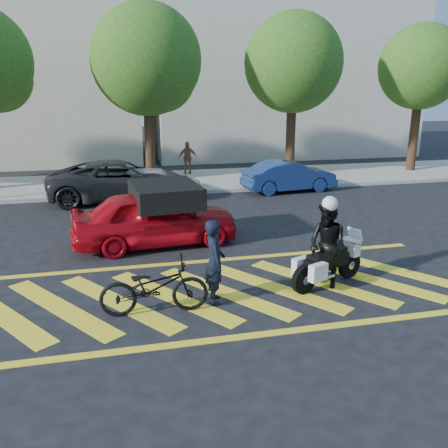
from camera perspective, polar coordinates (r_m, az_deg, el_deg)
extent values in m
plane|color=black|center=(10.03, -2.76, -8.43)|extent=(90.00, 90.00, 0.00)
cube|color=#9E998E|center=(21.44, -8.70, 4.95)|extent=(60.00, 5.00, 0.15)
cube|color=yellow|center=(10.16, -25.27, -9.73)|extent=(2.43, 3.21, 0.01)
cube|color=yellow|center=(9.97, -19.01, -9.50)|extent=(2.43, 3.21, 0.01)
cube|color=yellow|center=(9.90, -12.60, -9.16)|extent=(2.43, 3.21, 0.01)
cube|color=yellow|center=(9.95, -6.19, -8.70)|extent=(2.43, 3.21, 0.01)
cube|color=yellow|center=(10.12, 0.05, -8.15)|extent=(2.43, 3.21, 0.01)
cube|color=yellow|center=(10.41, 6.01, -7.53)|extent=(2.43, 3.21, 0.01)
cube|color=yellow|center=(10.80, 11.57, -6.88)|extent=(2.43, 3.21, 0.01)
cube|color=yellow|center=(11.29, 16.68, -6.23)|extent=(2.43, 3.21, 0.01)
cube|color=yellow|center=(11.86, 21.33, -5.59)|extent=(2.43, 3.21, 0.01)
cube|color=yellow|center=(8.37, -0.29, -13.69)|extent=(12.00, 0.20, 0.01)
cube|color=yellow|center=(11.76, -4.47, -4.64)|extent=(12.00, 0.20, 0.01)
cube|color=beige|center=(31.83, 6.59, 18.45)|extent=(16.00, 8.00, 11.00)
cylinder|color=black|center=(21.15, -8.92, 10.07)|extent=(0.44, 0.44, 4.00)
sphere|color=#225316|center=(21.07, -9.33, 18.93)|extent=(4.60, 4.60, 4.60)
sphere|color=#225316|center=(21.40, -7.63, 17.10)|extent=(2.99, 2.99, 2.99)
cylinder|color=black|center=(22.60, 8.01, 10.49)|extent=(0.44, 0.44, 4.00)
sphere|color=#225316|center=(22.52, 8.34, 18.64)|extent=(4.40, 4.40, 4.40)
sphere|color=#225316|center=(23.00, 9.44, 16.89)|extent=(2.86, 2.86, 2.86)
cylinder|color=black|center=(25.67, 21.90, 10.17)|extent=(0.44, 0.44, 4.00)
sphere|color=#225316|center=(25.59, 22.65, 17.06)|extent=(4.00, 4.00, 4.00)
sphere|color=#225316|center=(26.17, 23.23, 15.63)|extent=(2.60, 2.60, 2.60)
imported|color=black|center=(9.38, -1.13, -4.54)|extent=(0.44, 0.64, 1.71)
imported|color=black|center=(9.12, -8.40, -7.51)|extent=(2.07, 0.79, 1.08)
cylinder|color=black|center=(10.08, 9.59, -6.61)|extent=(0.62, 0.37, 0.62)
cylinder|color=silver|center=(10.08, 9.59, -6.61)|extent=(0.23, 0.21, 0.19)
cylinder|color=black|center=(11.12, 14.85, -4.73)|extent=(0.62, 0.37, 0.62)
cylinder|color=silver|center=(11.12, 14.85, -4.73)|extent=(0.23, 0.21, 0.19)
cube|color=black|center=(10.47, 12.26, -4.50)|extent=(1.17, 0.69, 0.28)
cube|color=black|center=(10.61, 13.32, -3.21)|extent=(0.50, 0.43, 0.21)
cube|color=black|center=(10.25, 11.45, -3.91)|extent=(0.60, 0.50, 0.11)
cube|color=silver|center=(10.98, 15.00, -2.68)|extent=(0.35, 0.44, 0.37)
cube|color=silver|center=(10.26, 9.25, -4.94)|extent=(0.45, 0.32, 0.36)
cube|color=silver|center=(9.96, 11.26, -5.72)|extent=(0.45, 0.32, 0.36)
imported|color=black|center=(10.36, 12.32, -2.51)|extent=(1.00, 1.10, 1.84)
imported|color=#B10814|center=(12.98, -8.32, 0.72)|extent=(4.59, 2.22, 1.51)
imported|color=black|center=(18.50, -12.28, 5.14)|extent=(5.48, 2.62, 1.51)
imported|color=#B2B1B6|center=(18.59, -8.34, 4.97)|extent=(3.72, 1.69, 1.24)
imported|color=navy|center=(19.81, 7.84, 5.73)|extent=(3.98, 1.74, 1.27)
imported|color=brown|center=(22.92, -4.38, 7.96)|extent=(0.91, 0.40, 1.54)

